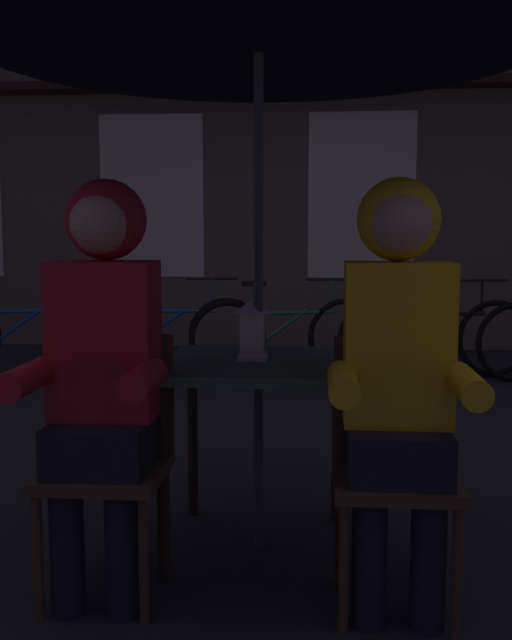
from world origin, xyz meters
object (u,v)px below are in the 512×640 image
person_right_hooded (398,352)px  person_left_hooded (102,348)px  lantern (253,328)px  bicycle_second (167,333)px  bicycle_fourth (435,337)px  cafe_table (258,386)px  bicycle_nearest (23,334)px  chair_left (110,449)px  chair_right (394,456)px  bicycle_third (287,336)px

person_right_hooded → person_left_hooded: bearing=180.0°
lantern → person_left_hooded: bearing=-136.1°
bicycle_second → bicycle_fourth: (2.29, -0.06, 0.00)m
bicycle_second → bicycle_fourth: bearing=-1.4°
cafe_table → bicycle_nearest: size_ratio=0.45×
chair_left → person_right_hooded: (0.96, -0.06, 0.36)m
cafe_table → chair_right: bearing=-37.5°
chair_right → person_left_hooded: 1.03m
person_left_hooded → chair_right: bearing=3.4°
bicycle_third → bicycle_second: bearing=177.2°
chair_left → bicycle_nearest: chair_left is taller
bicycle_nearest → person_right_hooded: bearing=-54.0°
chair_left → chair_right: 0.96m
bicycle_nearest → bicycle_fourth: 3.53m
cafe_table → bicycle_fourth: size_ratio=0.44×
lantern → person_left_hooded: size_ratio=0.17×
chair_right → person_right_hooded: size_ratio=0.62×
bicycle_fourth → chair_left: bearing=-113.4°
person_right_hooded → bicycle_second: size_ratio=0.83×
chair_left → bicycle_second: (-0.60, 3.95, -0.14)m
lantern → chair_right: (0.50, -0.38, -0.37)m
chair_right → person_right_hooded: bearing=-90.0°
chair_left → bicycle_second: size_ratio=0.52×
lantern → chair_right: bearing=-37.2°
bicycle_third → lantern: bearing=-89.7°
chair_left → chair_right: size_ratio=1.00×
cafe_table → chair_left: bearing=-142.5°
bicycle_nearest → cafe_table: bearing=-55.9°
chair_left → bicycle_second: chair_left is taller
bicycle_third → bicycle_fourth: same height
lantern → cafe_table: bearing=-29.7°
chair_left → bicycle_third: 3.92m
chair_left → chair_right: bearing=0.0°
chair_left → cafe_table: bearing=37.5°
bicycle_third → bicycle_nearest: bearing=-177.6°
bicycle_second → chair_left: bearing=-81.3°
lantern → person_left_hooded: person_left_hooded is taller
person_right_hooded → bicycle_fourth: bearing=79.6°
lantern → bicycle_second: size_ratio=0.14×
cafe_table → bicycle_nearest: bearing=124.1°
chair_left → person_left_hooded: (-0.00, -0.06, 0.36)m
chair_right → bicycle_second: 4.25m
chair_left → bicycle_nearest: 4.23m
bicycle_nearest → bicycle_second: same height
bicycle_third → chair_left: bearing=-96.4°
bicycle_second → bicycle_nearest: bearing=-173.2°
person_left_hooded → bicycle_third: bearing=83.7°
bicycle_fourth → bicycle_third: bearing=179.8°
cafe_table → chair_right: 0.62m
lantern → bicycle_nearest: lantern is taller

